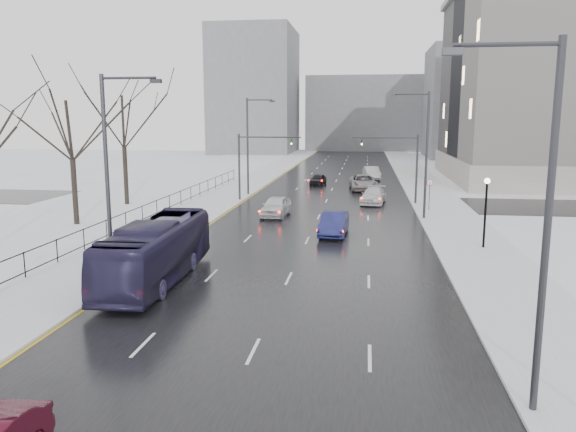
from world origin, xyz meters
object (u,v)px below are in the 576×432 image
at_px(sedan_center_near, 276,206).
at_px(sedan_right_distant, 372,173).
at_px(lamppost_r_mid, 486,202).
at_px(sedan_right_near, 334,224).
at_px(streetlight_l_near, 111,169).
at_px(sedan_right_cross, 363,182).
at_px(streetlight_r_mid, 424,149).
at_px(no_uturn_sign, 430,185).
at_px(sedan_right_far, 373,196).
at_px(tree_park_e, 127,205).
at_px(mast_signal_right, 405,161).
at_px(tree_park_d, 77,225).
at_px(streetlight_l_far, 250,141).
at_px(streetlight_r_near, 539,212).
at_px(bus, 157,251).
at_px(mast_signal_left, 250,159).
at_px(sedan_center_far, 318,179).

xyz_separation_m(sedan_center_near, sedan_right_distant, (8.00, 29.27, 0.02)).
relative_size(lamppost_r_mid, sedan_right_near, 0.89).
height_order(streetlight_l_near, sedan_right_near, streetlight_l_near).
distance_m(sedan_center_near, sedan_right_cross, 19.26).
distance_m(streetlight_r_mid, no_uturn_sign, 5.30).
xyz_separation_m(no_uturn_sign, sedan_center_near, (-12.70, -4.15, -1.44)).
bearing_deg(sedan_right_far, streetlight_l_near, -106.79).
bearing_deg(sedan_right_far, sedan_right_near, -93.16).
distance_m(tree_park_e, mast_signal_right, 26.16).
bearing_deg(streetlight_l_near, lamppost_r_mid, 27.55).
bearing_deg(sedan_right_cross, sedan_center_near, -116.67).
bearing_deg(tree_park_d, streetlight_l_far, 61.85).
height_order(streetlight_r_near, streetlight_r_mid, same).
bearing_deg(sedan_center_near, bus, -94.41).
distance_m(lamppost_r_mid, sedan_right_cross, 28.86).
height_order(streetlight_r_mid, mast_signal_left, streetlight_r_mid).
xyz_separation_m(lamppost_r_mid, sedan_right_distant, (-6.50, 39.12, -2.06)).
distance_m(tree_park_e, streetlight_r_mid, 27.25).
relative_size(tree_park_d, sedan_right_cross, 2.02).
xyz_separation_m(sedan_center_near, sedan_center_far, (1.59, 22.13, -0.16)).
xyz_separation_m(tree_park_d, sedan_right_distant, (22.30, 35.12, 0.88)).
height_order(tree_park_d, lamppost_r_mid, tree_park_d).
xyz_separation_m(streetlight_r_mid, sedan_right_near, (-6.52, -7.10, -4.78)).
distance_m(streetlight_l_near, sedan_right_far, 31.09).
distance_m(tree_park_d, streetlight_l_far, 21.17).
xyz_separation_m(streetlight_l_near, sedan_center_near, (4.67, 19.85, -4.75)).
distance_m(streetlight_l_near, sedan_right_distant, 50.94).
distance_m(sedan_center_near, sedan_center_far, 22.18).
relative_size(mast_signal_left, bus, 0.60).
relative_size(streetlight_r_mid, mast_signal_right, 1.54).
bearing_deg(no_uturn_sign, streetlight_r_mid, -104.48).
bearing_deg(bus, sedan_right_distant, 75.74).
bearing_deg(no_uturn_sign, tree_park_e, 180.00).
height_order(tree_park_e, streetlight_l_far, streetlight_l_far).
height_order(streetlight_r_near, streetlight_l_near, same).
relative_size(streetlight_r_mid, sedan_center_near, 2.06).
height_order(sedan_right_far, sedan_center_far, sedan_right_far).
bearing_deg(streetlight_l_near, tree_park_d, 124.53).
bearing_deg(sedan_center_far, streetlight_r_mid, -59.26).
bearing_deg(sedan_center_far, sedan_center_near, -88.00).
distance_m(lamppost_r_mid, mast_signal_right, 18.41).
relative_size(streetlight_r_near, sedan_right_distant, 1.96).
height_order(streetlight_r_mid, bus, streetlight_r_mid).
relative_size(streetlight_l_far, mast_signal_left, 1.54).
bearing_deg(mast_signal_right, sedan_right_distant, 97.62).
distance_m(streetlight_l_near, mast_signal_left, 28.05).
xyz_separation_m(tree_park_e, mast_signal_left, (10.87, 4.00, 4.11)).
relative_size(tree_park_e, streetlight_r_mid, 1.35).
distance_m(mast_signal_right, no_uturn_sign, 4.77).
relative_size(tree_park_d, streetlight_l_near, 1.25).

